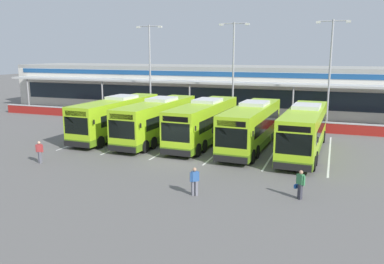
# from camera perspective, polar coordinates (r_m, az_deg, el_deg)

# --- Properties ---
(ground_plane) EXTENTS (200.00, 200.00, 0.00)m
(ground_plane) POSITION_cam_1_polar(r_m,az_deg,el_deg) (29.18, -2.06, -4.18)
(ground_plane) COLOR #605E5B
(terminal_building) EXTENTS (70.00, 13.00, 6.00)m
(terminal_building) POSITION_cam_1_polar(r_m,az_deg,el_deg) (54.20, 8.65, 6.21)
(terminal_building) COLOR beige
(terminal_building) RESTS_ON ground
(red_barrier_wall) EXTENTS (60.00, 0.40, 1.10)m
(red_barrier_wall) POSITION_cam_1_polar(r_m,az_deg,el_deg) (42.52, 5.24, 1.53)
(red_barrier_wall) COLOR maroon
(red_barrier_wall) RESTS_ON ground
(coach_bus_leftmost) EXTENTS (3.24, 12.23, 3.78)m
(coach_bus_leftmost) POSITION_cam_1_polar(r_m,az_deg,el_deg) (37.91, -10.76, 2.04)
(coach_bus_leftmost) COLOR #9ED11E
(coach_bus_leftmost) RESTS_ON ground
(coach_bus_left_centre) EXTENTS (3.24, 12.23, 3.78)m
(coach_bus_left_centre) POSITION_cam_1_polar(r_m,az_deg,el_deg) (35.80, -5.03, 1.65)
(coach_bus_left_centre) COLOR #9ED11E
(coach_bus_left_centre) RESTS_ON ground
(coach_bus_centre) EXTENTS (3.24, 12.23, 3.78)m
(coach_bus_centre) POSITION_cam_1_polar(r_m,az_deg,el_deg) (34.60, 1.69, 1.34)
(coach_bus_centre) COLOR #9ED11E
(coach_bus_centre) RESTS_ON ground
(coach_bus_right_centre) EXTENTS (3.24, 12.23, 3.78)m
(coach_bus_right_centre) POSITION_cam_1_polar(r_m,az_deg,el_deg) (33.09, 8.58, 0.75)
(coach_bus_right_centre) COLOR #9ED11E
(coach_bus_right_centre) RESTS_ON ground
(coach_bus_rightmost) EXTENTS (3.24, 12.23, 3.78)m
(coach_bus_rightmost) POSITION_cam_1_polar(r_m,az_deg,el_deg) (32.12, 15.88, 0.11)
(coach_bus_rightmost) COLOR #9ED11E
(coach_bus_rightmost) RESTS_ON ground
(bay_stripe_far_west) EXTENTS (0.14, 13.00, 0.01)m
(bay_stripe_far_west) POSITION_cam_1_polar(r_m,az_deg,el_deg) (39.13, -13.12, -0.42)
(bay_stripe_far_west) COLOR silver
(bay_stripe_far_west) RESTS_ON ground
(bay_stripe_west) EXTENTS (0.14, 13.00, 0.01)m
(bay_stripe_west) POSITION_cam_1_polar(r_m,az_deg,el_deg) (37.04, -7.65, -0.89)
(bay_stripe_west) COLOR silver
(bay_stripe_west) RESTS_ON ground
(bay_stripe_mid_west) EXTENTS (0.14, 13.00, 0.01)m
(bay_stripe_mid_west) POSITION_cam_1_polar(r_m,az_deg,el_deg) (35.33, -1.59, -1.39)
(bay_stripe_mid_west) COLOR silver
(bay_stripe_mid_west) RESTS_ON ground
(bay_stripe_centre) EXTENTS (0.14, 13.00, 0.01)m
(bay_stripe_centre) POSITION_cam_1_polar(r_m,az_deg,el_deg) (34.06, 5.00, -1.92)
(bay_stripe_centre) COLOR silver
(bay_stripe_centre) RESTS_ON ground
(bay_stripe_mid_east) EXTENTS (0.14, 13.00, 0.01)m
(bay_stripe_mid_east) POSITION_cam_1_polar(r_m,az_deg,el_deg) (33.27, 12.01, -2.46)
(bay_stripe_mid_east) COLOR silver
(bay_stripe_mid_east) RESTS_ON ground
(bay_stripe_east) EXTENTS (0.14, 13.00, 0.01)m
(bay_stripe_east) POSITION_cam_1_polar(r_m,az_deg,el_deg) (32.99, 19.26, -2.97)
(bay_stripe_east) COLOR silver
(bay_stripe_east) RESTS_ON ground
(pedestrian_with_handbag) EXTENTS (0.60, 0.54, 1.62)m
(pedestrian_with_handbag) POSITION_cam_1_polar(r_m,az_deg,el_deg) (22.39, 15.36, -7.21)
(pedestrian_with_handbag) COLOR #33333D
(pedestrian_with_handbag) RESTS_ON ground
(pedestrian_in_dark_coat) EXTENTS (0.54, 0.30, 1.62)m
(pedestrian_in_dark_coat) POSITION_cam_1_polar(r_m,az_deg,el_deg) (30.41, -21.16, -2.62)
(pedestrian_in_dark_coat) COLOR slate
(pedestrian_in_dark_coat) RESTS_ON ground
(pedestrian_child) EXTENTS (0.46, 0.42, 1.62)m
(pedestrian_child) POSITION_cam_1_polar(r_m,az_deg,el_deg) (22.06, 0.37, -7.02)
(pedestrian_child) COLOR slate
(pedestrian_child) RESTS_ON ground
(lamp_post_west) EXTENTS (3.24, 0.28, 11.00)m
(lamp_post_west) POSITION_cam_1_polar(r_m,az_deg,el_deg) (48.16, -6.10, 9.54)
(lamp_post_west) COLOR #9E9EA3
(lamp_post_west) RESTS_ON ground
(lamp_post_centre) EXTENTS (3.24, 0.28, 11.00)m
(lamp_post_centre) POSITION_cam_1_polar(r_m,az_deg,el_deg) (43.60, 5.99, 9.34)
(lamp_post_centre) COLOR #9E9EA3
(lamp_post_centre) RESTS_ON ground
(lamp_post_east) EXTENTS (3.24, 0.28, 11.00)m
(lamp_post_east) POSITION_cam_1_polar(r_m,az_deg,el_deg) (42.10, 19.32, 8.69)
(lamp_post_east) COLOR #9E9EA3
(lamp_post_east) RESTS_ON ground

